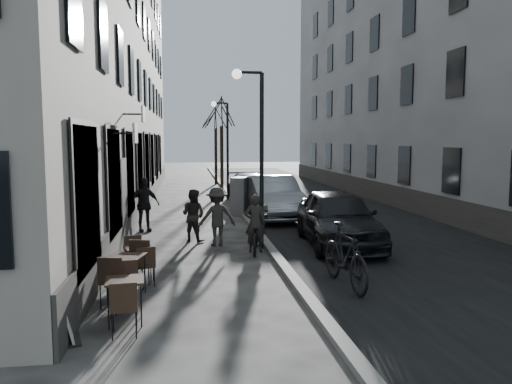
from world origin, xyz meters
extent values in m
plane|color=#322F2D|center=(0.00, 0.00, 0.00)|extent=(120.00, 120.00, 0.00)
cube|color=black|center=(3.85, 16.00, 0.00)|extent=(7.30, 60.00, 0.00)
cube|color=slate|center=(0.20, 16.00, 0.06)|extent=(0.25, 60.00, 0.12)
cube|color=gray|center=(-6.00, 16.50, 8.00)|extent=(4.00, 35.00, 16.00)
cube|color=slate|center=(9.50, 16.50, 8.00)|extent=(4.00, 35.00, 16.00)
cylinder|color=black|center=(0.00, 6.00, 2.50)|extent=(0.12, 0.12, 5.00)
cylinder|color=black|center=(-0.35, 6.00, 5.00)|extent=(0.70, 0.08, 0.08)
sphere|color=#FFF2CC|center=(-0.70, 6.00, 4.95)|extent=(0.28, 0.28, 0.28)
cylinder|color=black|center=(0.00, 18.00, 2.50)|extent=(0.12, 0.12, 5.00)
cylinder|color=black|center=(-0.35, 18.00, 5.00)|extent=(0.70, 0.08, 0.08)
sphere|color=#FFF2CC|center=(-0.70, 18.00, 4.95)|extent=(0.28, 0.28, 0.28)
cylinder|color=black|center=(-0.10, 21.00, 1.95)|extent=(0.20, 0.20, 3.90)
cylinder|color=black|center=(-0.10, 27.00, 1.95)|extent=(0.20, 0.20, 3.90)
cube|color=black|center=(-3.19, 0.49, 0.75)|extent=(0.68, 0.68, 0.04)
cylinder|color=black|center=(-3.43, 0.21, 0.37)|extent=(0.02, 0.02, 0.73)
cylinder|color=black|center=(-2.90, 0.25, 0.37)|extent=(0.02, 0.02, 0.73)
cylinder|color=black|center=(-3.48, 0.73, 0.37)|extent=(0.02, 0.02, 0.73)
cylinder|color=black|center=(-2.95, 0.78, 0.37)|extent=(0.02, 0.02, 0.73)
cube|color=black|center=(-3.34, 1.97, 0.81)|extent=(0.83, 0.83, 0.04)
cylinder|color=black|center=(-3.69, 1.76, 0.40)|extent=(0.03, 0.03, 0.79)
cylinder|color=black|center=(-3.13, 1.62, 0.40)|extent=(0.03, 0.03, 0.79)
cylinder|color=black|center=(-3.55, 2.32, 0.40)|extent=(0.03, 0.03, 0.79)
cylinder|color=black|center=(-3.00, 2.18, 0.40)|extent=(0.03, 0.03, 0.79)
cube|color=black|center=(-3.20, 3.19, 0.72)|extent=(0.75, 0.75, 0.04)
cylinder|color=black|center=(-3.37, 2.88, 0.35)|extent=(0.02, 0.02, 0.70)
cylinder|color=black|center=(-2.88, 3.02, 0.35)|extent=(0.02, 0.02, 0.70)
cylinder|color=black|center=(-3.52, 3.37, 0.35)|extent=(0.02, 0.02, 0.70)
cylinder|color=black|center=(-3.03, 3.51, 0.35)|extent=(0.02, 0.02, 0.70)
cube|color=black|center=(-3.95, -0.19, 0.02)|extent=(0.43, 0.63, 0.04)
cube|color=silver|center=(-4.02, -0.19, 0.51)|extent=(0.39, 0.62, 0.97)
cube|color=slate|center=(0.10, 12.68, 0.78)|extent=(0.93, 1.19, 1.57)
imported|color=black|center=(-0.24, 5.58, 0.50)|extent=(0.97, 1.98, 1.00)
imported|color=#2A2725|center=(-0.24, 5.58, 0.81)|extent=(0.65, 0.49, 1.63)
imported|color=black|center=(-1.94, 7.31, 0.81)|extent=(1.00, 0.95, 1.63)
imported|color=#2D2B28|center=(-1.25, 6.53, 0.87)|extent=(1.22, 0.84, 1.74)
imported|color=black|center=(-3.60, 9.21, 0.93)|extent=(1.18, 0.77, 1.86)
imported|color=black|center=(2.30, 6.08, 0.83)|extent=(2.28, 5.01, 1.67)
imported|color=#93979B|center=(1.30, 11.56, 0.84)|extent=(1.93, 5.12, 1.67)
imported|color=#3A3D44|center=(1.00, 16.99, 0.70)|extent=(1.98, 4.81, 1.39)
imported|color=black|center=(1.20, 2.00, 0.68)|extent=(0.85, 2.31, 1.36)
camera|label=1|loc=(-2.10, -8.04, 3.15)|focal=35.00mm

